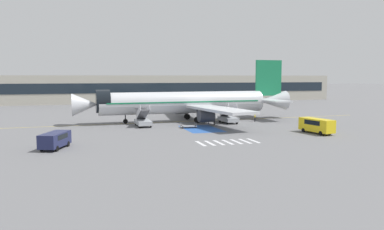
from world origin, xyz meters
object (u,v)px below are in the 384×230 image
at_px(service_van_0, 55,139).
at_px(boarding_stairs_forward, 143,121).
at_px(ground_crew_0, 214,119).
at_px(boarding_stairs_aft, 228,118).
at_px(service_van_1, 317,125).
at_px(ground_crew_2, 255,116).
at_px(airliner, 187,102).
at_px(baggage_cart, 188,126).
at_px(fuel_tanker, 180,103).
at_px(ground_crew_1, 208,119).
at_px(terminal_building, 172,88).

bearing_deg(service_van_0, boarding_stairs_forward, 73.72).
xyz_separation_m(boarding_stairs_forward, ground_crew_0, (12.03, -1.67, 0.00)).
bearing_deg(boarding_stairs_aft, service_van_1, -64.51).
height_order(boarding_stairs_forward, ground_crew_0, boarding_stairs_forward).
bearing_deg(service_van_0, ground_crew_2, 48.38).
bearing_deg(ground_crew_0, boarding_stairs_aft, -56.12).
bearing_deg(airliner, baggage_cart, 163.91).
bearing_deg(boarding_stairs_forward, boarding_stairs_aft, 0.00).
distance_m(ground_crew_0, ground_crew_2, 8.93).
distance_m(airliner, service_van_0, 30.51).
xyz_separation_m(boarding_stairs_forward, ground_crew_2, (20.73, 0.32, 0.04)).
height_order(fuel_tanker, service_van_0, fuel_tanker).
height_order(boarding_stairs_forward, ground_crew_1, boarding_stairs_forward).
relative_size(fuel_tanker, ground_crew_1, 5.49).
relative_size(fuel_tanker, service_van_0, 1.77).
distance_m(fuel_tanker, service_van_1, 45.69).
bearing_deg(ground_crew_2, fuel_tanker, 46.67).
bearing_deg(boarding_stairs_aft, boarding_stairs_forward, -180.00).
relative_size(service_van_1, terminal_building, 0.05).
distance_m(service_van_0, ground_crew_2, 37.56).
xyz_separation_m(baggage_cart, terminal_building, (13.26, 64.29, 4.06)).
relative_size(airliner, ground_crew_1, 24.89).
relative_size(fuel_tanker, terminal_building, 0.08).
bearing_deg(terminal_building, baggage_cart, -101.66).
height_order(airliner, boarding_stairs_aft, airliner).
xyz_separation_m(service_van_1, ground_crew_1, (-11.41, 15.06, -0.35)).
bearing_deg(ground_crew_1, ground_crew_0, 38.86).
distance_m(fuel_tanker, ground_crew_1, 29.95).
relative_size(service_van_0, service_van_1, 0.89).
xyz_separation_m(fuel_tanker, service_van_0, (-27.27, -46.12, -0.55)).
bearing_deg(terminal_building, ground_crew_0, -97.32).
distance_m(boarding_stairs_forward, fuel_tanker, 33.05).
relative_size(boarding_stairs_aft, ground_crew_1, 3.18).
bearing_deg(ground_crew_1, airliner, -130.08).
xyz_separation_m(service_van_0, ground_crew_1, (24.46, 16.31, -0.19)).
distance_m(ground_crew_1, terminal_building, 61.14).
bearing_deg(ground_crew_0, airliner, 29.31).
height_order(service_van_1, ground_crew_0, service_van_1).
bearing_deg(baggage_cart, boarding_stairs_aft, 121.87).
height_order(fuel_tanker, terminal_building, terminal_building).
xyz_separation_m(airliner, boarding_stairs_aft, (6.30, -4.44, -2.58)).
relative_size(airliner, service_van_1, 7.12).
bearing_deg(boarding_stairs_forward, fuel_tanker, 63.41).
xyz_separation_m(boarding_stairs_aft, ground_crew_0, (-3.34, -1.90, 0.02)).
relative_size(boarding_stairs_aft, fuel_tanker, 0.58).
xyz_separation_m(airliner, ground_crew_2, (11.67, -4.35, -2.52)).
bearing_deg(boarding_stairs_forward, ground_crew_2, 0.02).
xyz_separation_m(baggage_cart, ground_crew_0, (5.29, 2.22, 0.71)).
bearing_deg(ground_crew_0, fuel_tanker, 0.03).
height_order(ground_crew_1, ground_crew_2, ground_crew_2).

